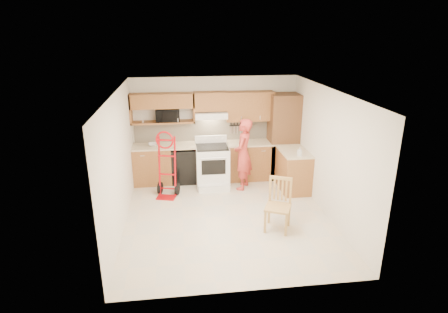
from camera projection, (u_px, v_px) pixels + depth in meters
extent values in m
cube|color=beige|center=(227.00, 217.00, 7.46)|extent=(4.00, 4.50, 0.02)
cube|color=white|center=(228.00, 91.00, 6.63)|extent=(4.00, 4.50, 0.02)
cube|color=beige|center=(215.00, 128.00, 9.16)|extent=(4.00, 0.02, 2.50)
cube|color=beige|center=(250.00, 213.00, 4.92)|extent=(4.00, 0.02, 2.50)
cube|color=beige|center=(119.00, 162.00, 6.80)|extent=(0.02, 4.50, 2.50)
cube|color=beige|center=(329.00, 153.00, 7.28)|extent=(0.02, 4.50, 2.50)
cube|color=beige|center=(215.00, 130.00, 9.15)|extent=(3.92, 0.03, 0.55)
cube|color=#A1663F|center=(153.00, 165.00, 8.95)|extent=(0.90, 0.60, 0.90)
cube|color=black|center=(184.00, 165.00, 9.05)|extent=(0.60, 0.60, 0.85)
cube|color=#A1663F|center=(250.00, 161.00, 9.23)|extent=(1.14, 0.60, 0.90)
cube|color=beige|center=(164.00, 146.00, 8.83)|extent=(1.50, 0.63, 0.04)
cube|color=beige|center=(250.00, 143.00, 9.08)|extent=(1.14, 0.63, 0.04)
cube|color=#A1663F|center=(293.00, 171.00, 8.59)|extent=(0.60, 1.00, 0.90)
cube|color=beige|center=(295.00, 152.00, 8.43)|extent=(0.63, 1.00, 0.04)
cube|color=brown|center=(283.00, 136.00, 9.13)|extent=(0.70, 0.60, 2.10)
cube|color=#A1663F|center=(162.00, 101.00, 8.61)|extent=(1.50, 0.33, 0.34)
cube|color=#A1663F|center=(163.00, 122.00, 8.77)|extent=(1.50, 0.33, 0.04)
cube|color=#A1663F|center=(210.00, 101.00, 8.76)|extent=(0.76, 0.33, 0.44)
cube|color=#A1663F|center=(250.00, 106.00, 8.91)|extent=(1.14, 0.33, 0.70)
cube|color=white|center=(211.00, 115.00, 8.80)|extent=(0.76, 0.46, 0.14)
imported|color=black|center=(167.00, 115.00, 8.73)|extent=(0.57, 0.40, 0.31)
imported|color=#BA3832|center=(243.00, 154.00, 8.51)|extent=(0.62, 0.72, 1.67)
imported|color=white|center=(300.00, 151.00, 8.07)|extent=(0.09, 0.09, 0.19)
imported|color=white|center=(153.00, 144.00, 8.78)|extent=(0.26, 0.26, 0.06)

